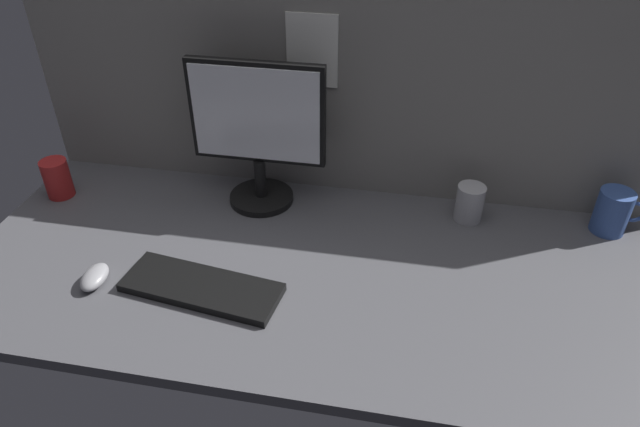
{
  "coord_description": "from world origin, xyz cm",
  "views": [
    {
      "loc": [
        17.9,
        -106.34,
        91.76
      ],
      "look_at": [
        -9.47,
        0.0,
        14.0
      ],
      "focal_mm": 32.3,
      "sensor_mm": 36.0,
      "label": 1
    }
  ],
  "objects_px": {
    "mug_ceramic_blue": "(613,212)",
    "mug_steel": "(470,203)",
    "monitor": "(258,130)",
    "mug_red_plastic": "(57,178)",
    "keyboard": "(202,287)",
    "mouse": "(95,277)"
  },
  "relations": [
    {
      "from": "mug_ceramic_blue",
      "to": "mug_steel",
      "type": "bearing_deg",
      "value": -177.9
    },
    {
      "from": "monitor",
      "to": "mug_red_plastic",
      "type": "bearing_deg",
      "value": -171.41
    },
    {
      "from": "mug_ceramic_blue",
      "to": "mug_steel",
      "type": "height_order",
      "value": "mug_ceramic_blue"
    },
    {
      "from": "keyboard",
      "to": "mouse",
      "type": "distance_m",
      "value": 0.26
    },
    {
      "from": "mug_red_plastic",
      "to": "mug_steel",
      "type": "xyz_separation_m",
      "value": [
        1.15,
        0.1,
        -0.0
      ]
    },
    {
      "from": "monitor",
      "to": "mug_red_plastic",
      "type": "height_order",
      "value": "monitor"
    },
    {
      "from": "monitor",
      "to": "mug_red_plastic",
      "type": "distance_m",
      "value": 0.6
    },
    {
      "from": "mouse",
      "to": "monitor",
      "type": "bearing_deg",
      "value": 51.63
    },
    {
      "from": "mug_ceramic_blue",
      "to": "mug_red_plastic",
      "type": "relative_size",
      "value": 1.14
    },
    {
      "from": "monitor",
      "to": "mug_steel",
      "type": "xyz_separation_m",
      "value": [
        0.57,
        0.01,
        -0.17
      ]
    },
    {
      "from": "keyboard",
      "to": "mouse",
      "type": "relative_size",
      "value": 3.85
    },
    {
      "from": "monitor",
      "to": "mug_steel",
      "type": "height_order",
      "value": "monitor"
    },
    {
      "from": "mug_red_plastic",
      "to": "mouse",
      "type": "bearing_deg",
      "value": -49.26
    },
    {
      "from": "monitor",
      "to": "mouse",
      "type": "xyz_separation_m",
      "value": [
        -0.29,
        -0.42,
        -0.2
      ]
    },
    {
      "from": "keyboard",
      "to": "mug_ceramic_blue",
      "type": "relative_size",
      "value": 2.92
    },
    {
      "from": "mug_steel",
      "to": "monitor",
      "type": "bearing_deg",
      "value": -178.91
    },
    {
      "from": "keyboard",
      "to": "mug_steel",
      "type": "distance_m",
      "value": 0.73
    },
    {
      "from": "mouse",
      "to": "mug_ceramic_blue",
      "type": "bearing_deg",
      "value": 16.39
    },
    {
      "from": "monitor",
      "to": "mug_steel",
      "type": "distance_m",
      "value": 0.6
    },
    {
      "from": "monitor",
      "to": "mouse",
      "type": "distance_m",
      "value": 0.55
    },
    {
      "from": "keyboard",
      "to": "mug_red_plastic",
      "type": "bearing_deg",
      "value": 157.97
    },
    {
      "from": "mug_red_plastic",
      "to": "mug_steel",
      "type": "distance_m",
      "value": 1.15
    }
  ]
}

